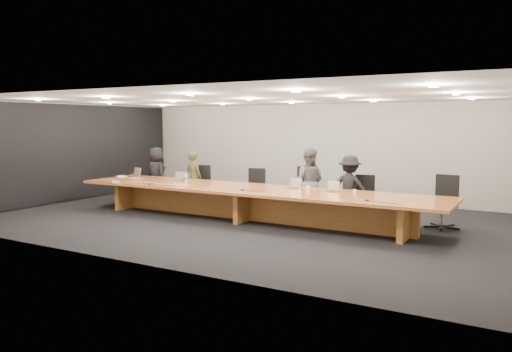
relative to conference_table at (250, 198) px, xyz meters
The scene contains 28 objects.
ground 0.52m from the conference_table, ahead, with size 12.00×12.00×0.00m, color black.
back_wall 4.10m from the conference_table, 90.00° to the left, with size 12.00×0.02×2.80m, color beige.
left_wall_panel 6.00m from the conference_table, behind, with size 0.08×7.84×2.74m, color black.
conference_table is the anchor object (origin of this frame).
chair_far_left 4.24m from the conference_table, 163.21° to the left, with size 0.53×0.53×1.03m, color black, non-canonical shape.
chair_left 2.70m from the conference_table, 150.88° to the left, with size 0.56×0.56×1.09m, color black, non-canonical shape.
chair_mid_left 1.32m from the conference_table, 115.62° to the left, with size 0.56×0.56×1.10m, color black, non-canonical shape.
chair_mid_right 1.45m from the conference_table, 58.38° to the left, with size 0.61×0.61×1.19m, color black, non-canonical shape.
chair_right 2.61m from the conference_table, 29.44° to the left, with size 0.54×0.54×1.06m, color black, non-canonical shape.
chair_far_right 4.22m from the conference_table, 16.80° to the left, with size 0.59×0.59×1.17m, color black, non-canonical shape.
person_a 3.98m from the conference_table, 163.17° to the left, with size 0.75×0.49×1.54m, color black.
person_b 2.71m from the conference_table, 155.07° to the left, with size 0.54×0.36×1.49m, color #39361F.
person_c 1.56m from the conference_table, 52.37° to the left, with size 0.80×0.62×1.64m, color #4F4F51.
person_d 2.33m from the conference_table, 30.69° to the left, with size 0.97×0.56×1.50m, color black.
laptop_a 3.97m from the conference_table, behind, with size 0.35×0.26×0.28m, color tan, non-canonical shape.
laptop_b 2.34m from the conference_table, behind, with size 0.30×0.22×0.24m, color tan, non-canonical shape.
laptop_d 1.06m from the conference_table, 22.58° to the left, with size 0.31×0.23×0.24m, color #B7A78B, non-canonical shape.
laptop_e 1.91m from the conference_table, 10.74° to the left, with size 0.30×0.22×0.24m, color tan, non-canonical shape.
water_bottle 1.86m from the conference_table, behind, with size 0.07×0.07×0.23m, color silver.
amber_mug 2.07m from the conference_table, behind, with size 0.09×0.09×0.11m, color brown.
paper_cup_near 1.39m from the conference_table, 15.11° to the left, with size 0.08×0.08×0.10m, color silver.
paper_cup_far 2.46m from the conference_table, ahead, with size 0.08×0.08×0.09m, color silver.
notepad 4.37m from the conference_table, behind, with size 0.25×0.20×0.02m, color white.
lime_gadget 4.35m from the conference_table, behind, with size 0.15×0.08×0.02m, color #60CA35.
av_box 3.74m from the conference_table, behind, with size 0.23×0.17×0.03m, color #AEAFB3.
mic_left 2.56m from the conference_table, 166.40° to the right, with size 0.11×0.11×0.03m, color black.
mic_center 0.46m from the conference_table, 83.04° to the right, with size 0.12×0.12×0.03m, color black.
mic_right 3.00m from the conference_table, 10.33° to the right, with size 0.13×0.13×0.03m, color black.
Camera 1 is at (5.81, -9.82, 2.24)m, focal length 35.00 mm.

